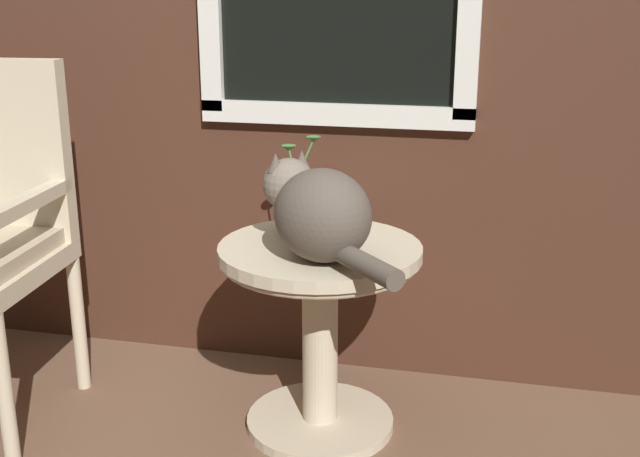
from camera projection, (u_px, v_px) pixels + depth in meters
wicker_side_table at (320, 304)px, 2.30m from camera, size 0.58×0.58×0.58m
cat at (318, 211)px, 2.11m from camera, size 0.46×0.48×0.26m
pewter_vase_with_ivy at (296, 203)px, 2.36m from camera, size 0.13×0.11×0.28m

